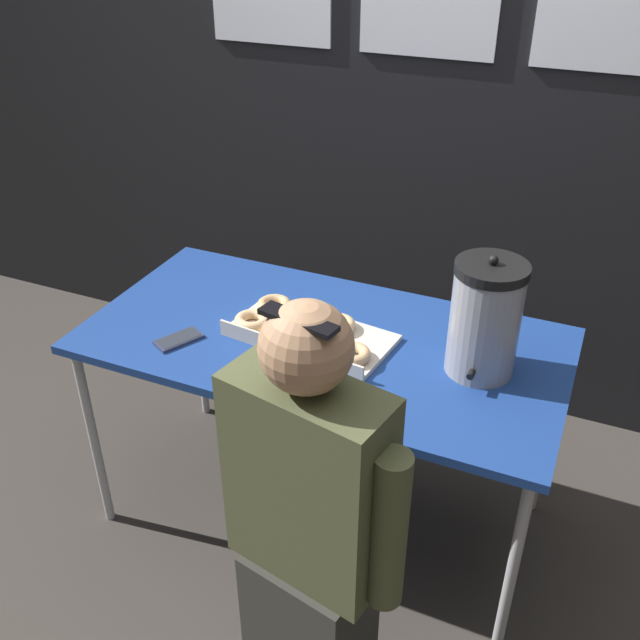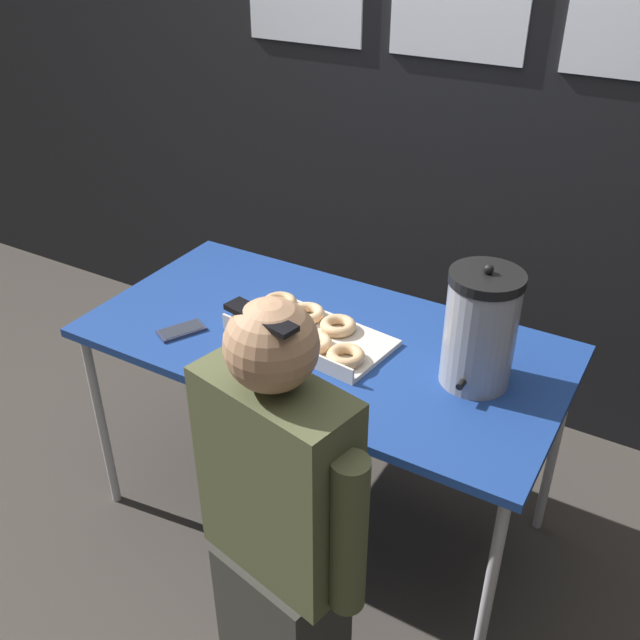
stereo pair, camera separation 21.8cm
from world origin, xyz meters
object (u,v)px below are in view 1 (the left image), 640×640
coffee_urn (485,319)px  cell_phone (179,339)px  donut_box (305,331)px  person_seated (308,528)px

coffee_urn → cell_phone: bearing=-165.9°
donut_box → person_seated: bearing=-57.8°
coffee_urn → cell_phone: coffee_urn is taller
donut_box → coffee_urn: 0.55m
cell_phone → coffee_urn: bearing=41.4°
donut_box → person_seated: person_seated is taller
coffee_urn → person_seated: size_ratio=0.30×
donut_box → person_seated: (0.26, -0.56, -0.18)m
cell_phone → person_seated: 0.74m
coffee_urn → person_seated: (-0.27, -0.61, -0.33)m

